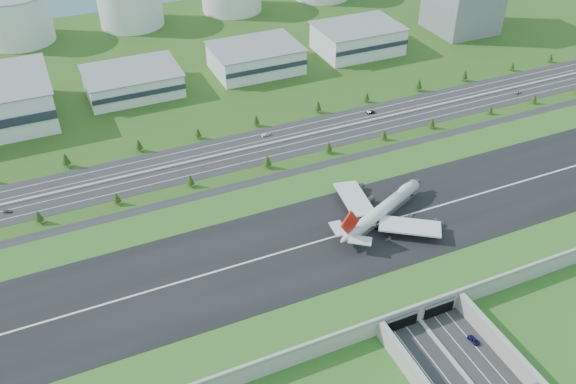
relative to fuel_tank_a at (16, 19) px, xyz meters
name	(u,v)px	position (x,y,z in m)	size (l,w,h in m)	color
ground	(357,244)	(120.00, -310.00, -17.50)	(1200.00, 1200.00, 0.00)	#234D18
airfield_deck	(358,237)	(120.00, -310.09, -13.38)	(520.00, 100.00, 9.20)	gray
north_expressway	(276,143)	(120.00, -215.00, -17.44)	(560.00, 36.00, 0.12)	#28282B
tree_row	(270,136)	(116.94, -214.13, -13.00)	(505.56, 48.50, 8.29)	#3D2819
hangar_mid_a	(133,82)	(60.00, -120.00, -10.00)	(58.00, 42.00, 15.00)	silver
hangar_mid_b	(256,58)	(145.00, -120.00, -9.00)	(58.00, 42.00, 17.00)	silver
hangar_mid_c	(358,39)	(225.00, -120.00, -8.00)	(58.00, 42.00, 19.00)	silver
fuel_tank_a	(16,19)	(0.00, 0.00, 0.00)	(50.00, 50.00, 35.00)	silver
fuel_tank_b	(130,3)	(85.00, 0.00, 0.00)	(50.00, 50.00, 35.00)	silver
boeing_747	(383,209)	(133.83, -307.27, -4.00)	(58.43, 53.94, 19.33)	silver
car_2	(473,340)	(132.80, -376.95, -16.66)	(2.40, 5.20, 1.45)	#110D41
car_4	(8,211)	(-23.43, -222.09, -16.69)	(1.64, 4.07, 1.39)	#525256
car_5	(371,112)	(186.46, -206.94, -16.56)	(1.74, 4.99, 1.65)	black
car_6	(518,92)	(287.47, -221.75, -16.64)	(2.46, 5.33, 1.48)	silver
car_7	(265,135)	(117.42, -205.66, -16.60)	(2.19, 5.38, 1.56)	white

